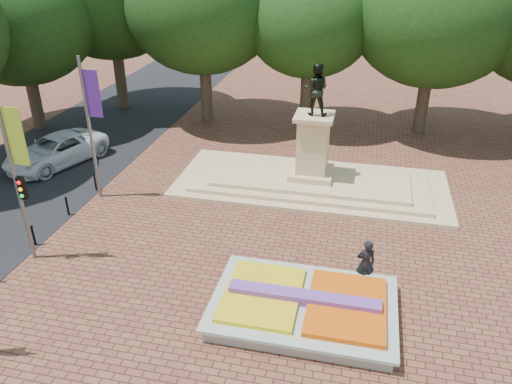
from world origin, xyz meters
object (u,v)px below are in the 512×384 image
at_px(monument, 311,170).
at_px(flower_bed, 304,306).
at_px(van, 56,150).
at_px(pedestrian, 366,263).

bearing_deg(monument, flower_bed, -84.13).
xyz_separation_m(flower_bed, van, (-15.54, 9.58, 0.45)).
relative_size(monument, pedestrian, 7.27).
distance_m(monument, van, 14.52).
bearing_deg(flower_bed, pedestrian, 48.36).
relative_size(flower_bed, pedestrian, 3.27).
distance_m(flower_bed, pedestrian, 3.00).
bearing_deg(van, flower_bed, -11.33).
distance_m(monument, pedestrian, 8.35).
height_order(flower_bed, pedestrian, pedestrian).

